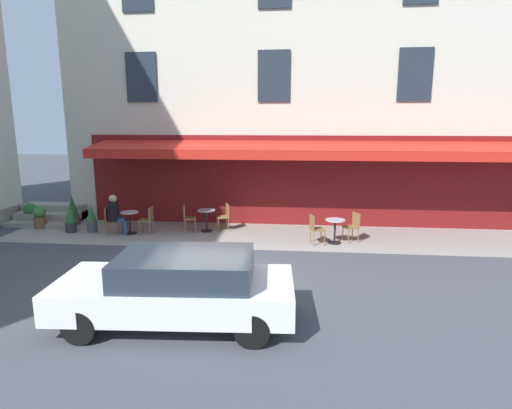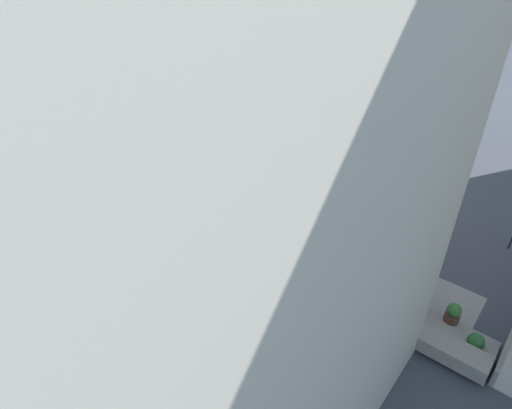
{
  "view_description": "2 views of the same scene",
  "coord_description": "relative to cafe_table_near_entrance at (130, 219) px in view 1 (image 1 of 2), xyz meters",
  "views": [
    {
      "loc": [
        -2.56,
        9.84,
        3.68
      ],
      "look_at": [
        -1.19,
        -3.62,
        0.98
      ],
      "focal_mm": 29.34,
      "sensor_mm": 36.0,
      "label": 1
    },
    {
      "loc": [
        7.58,
        -14.1,
        10.14
      ],
      "look_at": [
        -0.94,
        -3.61,
        1.18
      ],
      "focal_mm": 30.9,
      "sensor_mm": 36.0,
      "label": 2
    }
  ],
  "objects": [
    {
      "name": "cafe_chair_wicker_back_row",
      "position": [
        -1.85,
        -0.42,
        0.06
      ],
      "size": [
        0.48,
        0.48,
        0.91
      ],
      "color": "olive",
      "rests_on": "ground_plane"
    },
    {
      "name": "potted_plant_mid_terrace",
      "position": [
        3.44,
        -0.43,
        -0.11
      ],
      "size": [
        0.43,
        0.43,
        0.78
      ],
      "color": "brown",
      "rests_on": "ground_plane"
    },
    {
      "name": "cafe_chair_wicker_corner_right",
      "position": [
        -7.26,
        0.18,
        0.06
      ],
      "size": [
        0.53,
        0.53,
        0.91
      ],
      "color": "olive",
      "rests_on": "ground_plane"
    },
    {
      "name": "potted_plant_entrance_left",
      "position": [
        2.55,
        -1.02,
        0.04
      ],
      "size": [
        0.42,
        0.42,
        1.08
      ],
      "color": "brown",
      "rests_on": "ground_plane"
    },
    {
      "name": "seated_companion_in_black",
      "position": [
        0.4,
        0.12,
        0.22
      ],
      "size": [
        0.64,
        0.66,
        1.34
      ],
      "color": "navy",
      "rests_on": "ground_plane"
    },
    {
      "name": "cafe_chair_wicker_corner_left",
      "position": [
        -3.05,
        -0.79,
        0.06
      ],
      "size": [
        0.52,
        0.52,
        0.91
      ],
      "color": "olive",
      "rests_on": "ground_plane"
    },
    {
      "name": "cafe_chair_wicker_by_window",
      "position": [
        -0.63,
        -0.02,
        0.06
      ],
      "size": [
        0.41,
        0.41,
        0.91
      ],
      "color": "olive",
      "rests_on": "ground_plane"
    },
    {
      "name": "potted_plant_by_steps",
      "position": [
        2.07,
        -0.01,
        -0.01
      ],
      "size": [
        0.36,
        0.36,
        0.98
      ],
      "color": "#2D2D33",
      "rests_on": "ground_plane"
    },
    {
      "name": "back_alley_steps",
      "position": [
        3.63,
        -1.45,
        -0.25
      ],
      "size": [
        2.4,
        1.75,
        0.6
      ],
      "color": "gray",
      "rests_on": "ground_plane"
    },
    {
      "name": "ground_plane",
      "position": [
        -2.97,
        3.14,
        -0.49
      ],
      "size": [
        70.0,
        70.0,
        0.0
      ],
      "primitive_type": "plane",
      "color": "#42444C"
    },
    {
      "name": "potted_plant_entrance_right",
      "position": [
        4.27,
        -1.12,
        -0.12
      ],
      "size": [
        0.45,
        0.45,
        0.74
      ],
      "color": "#2D2D33",
      "rests_on": "ground_plane"
    },
    {
      "name": "cafe_table_mid_terrace",
      "position": [
        -6.68,
        0.44,
        0.0
      ],
      "size": [
        0.6,
        0.6,
        0.75
      ],
      "color": "black",
      "rests_on": "ground_plane"
    },
    {
      "name": "sidewalk_cafe_terrace",
      "position": [
        -6.22,
        -0.26,
        -0.49
      ],
      "size": [
        20.5,
        3.2,
        0.01
      ],
      "primitive_type": "cube",
      "color": "gray",
      "rests_on": "ground_plane"
    },
    {
      "name": "cafe_table_near_entrance",
      "position": [
        0.0,
        0.0,
        0.0
      ],
      "size": [
        0.6,
        0.6,
        0.75
      ],
      "color": "black",
      "rests_on": "ground_plane"
    },
    {
      "name": "cafe_table_streetside",
      "position": [
        -2.46,
        -0.57,
        0.0
      ],
      "size": [
        0.6,
        0.6,
        0.75
      ],
      "color": "black",
      "rests_on": "ground_plane"
    },
    {
      "name": "cafe_chair_wicker_facing_street",
      "position": [
        -6.07,
        0.6,
        0.06
      ],
      "size": [
        0.49,
        0.49,
        0.91
      ],
      "color": "olive",
      "rests_on": "ground_plane"
    },
    {
      "name": "cafe_chair_wicker_kerbside",
      "position": [
        0.6,
        0.19,
        0.06
      ],
      "size": [
        0.5,
        0.5,
        0.91
      ],
      "color": "olive",
      "rests_on": "ground_plane"
    },
    {
      "name": "parked_car_white",
      "position": [
        -3.39,
        5.95,
        0.22
      ],
      "size": [
        4.4,
        2.06,
        1.33
      ],
      "color": "silver",
      "rests_on": "ground_plane"
    },
    {
      "name": "potted_plant_under_sign",
      "position": [
        1.37,
        -0.09,
        -0.04
      ],
      "size": [
        0.34,
        0.34,
        0.92
      ],
      "color": "#4C4C51",
      "rests_on": "ground_plane"
    },
    {
      "name": "cafe_building_facade",
      "position": [
        -6.97,
        -6.35,
        7.0
      ],
      "size": [
        20.0,
        10.7,
        15.0
      ],
      "color": "beige",
      "rests_on": "ground_plane"
    }
  ]
}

